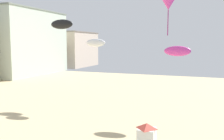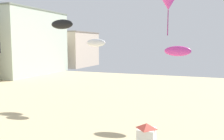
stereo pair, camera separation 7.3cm
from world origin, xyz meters
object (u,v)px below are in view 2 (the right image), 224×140
Objects in this scene: lifeguard_stand at (146,134)px; kite_white_parafoil at (96,43)px; kite_black_parafoil at (62,24)px; kite_magenta_parafoil_2 at (178,51)px; kite_magenta_delta at (168,3)px.

kite_white_parafoil is at bearing 149.24° from lifeguard_stand.
kite_black_parafoil is at bearing -107.37° from kite_white_parafoil.
kite_magenta_parafoil_2 is 1.03× the size of kite_black_parafoil.
lifeguard_stand is at bearing -93.32° from kite_magenta_parafoil_2.
kite_white_parafoil is at bearing 72.63° from kite_black_parafoil.
kite_black_parafoil is 13.10m from kite_magenta_delta.
kite_magenta_parafoil_2 is at bearing 109.18° from lifeguard_stand.
lifeguard_stand is at bearing -108.91° from kite_magenta_delta.
kite_magenta_delta is (10.39, -10.34, 2.77)m from kite_white_parafoil.
kite_magenta_parafoil_2 is (0.63, 10.88, 5.10)m from lifeguard_stand.
kite_black_parafoil is at bearing -164.72° from kite_magenta_parafoil_2.
kite_white_parafoil is at bearing 169.39° from kite_magenta_parafoil_2.
kite_black_parafoil reaches higher than kite_white_parafoil.
kite_magenta_delta is at bearing -23.51° from kite_black_parafoil.
kite_white_parafoil is 14.92m from kite_magenta_delta.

